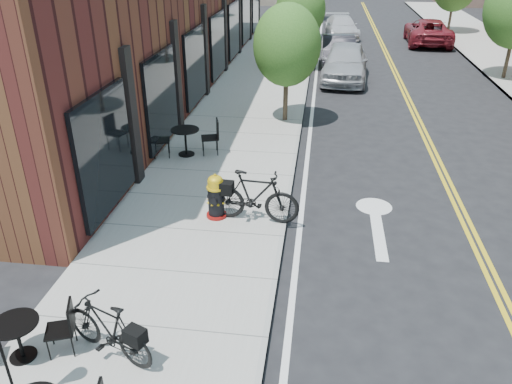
{
  "coord_description": "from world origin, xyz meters",
  "views": [
    {
      "loc": [
        0.59,
        -7.39,
        5.74
      ],
      "look_at": [
        -0.63,
        1.74,
        1.0
      ],
      "focal_mm": 35.0,
      "sensor_mm": 36.0,
      "label": 1
    }
  ],
  "objects_px": {
    "bicycle_left": "(108,329)",
    "bistro_set_b": "(17,335)",
    "parked_car_far": "(428,31)",
    "bistro_set_c": "(185,138)",
    "parked_car_a": "(345,62)",
    "parked_car_b": "(338,52)",
    "parked_car_c": "(342,27)",
    "fire_hydrant": "(216,197)",
    "bicycle_right": "(255,197)"
  },
  "relations": [
    {
      "from": "bicycle_left",
      "to": "bistro_set_b",
      "type": "relative_size",
      "value": 1.02
    },
    {
      "from": "bicycle_left",
      "to": "parked_car_far",
      "type": "distance_m",
      "value": 27.83
    },
    {
      "from": "bistro_set_c",
      "to": "parked_car_a",
      "type": "relative_size",
      "value": 0.4
    },
    {
      "from": "parked_car_b",
      "to": "parked_car_c",
      "type": "bearing_deg",
      "value": 86.11
    },
    {
      "from": "parked_car_far",
      "to": "bistro_set_b",
      "type": "bearing_deg",
      "value": 71.58
    },
    {
      "from": "parked_car_b",
      "to": "parked_car_c",
      "type": "xyz_separation_m",
      "value": [
        0.33,
        8.27,
        -0.09
      ]
    },
    {
      "from": "fire_hydrant",
      "to": "parked_car_c",
      "type": "bearing_deg",
      "value": 99.69
    },
    {
      "from": "bistro_set_b",
      "to": "fire_hydrant",
      "type": "bearing_deg",
      "value": 45.67
    },
    {
      "from": "parked_car_a",
      "to": "parked_car_b",
      "type": "height_order",
      "value": "parked_car_a"
    },
    {
      "from": "bicycle_left",
      "to": "parked_car_far",
      "type": "bearing_deg",
      "value": -176.01
    },
    {
      "from": "bicycle_left",
      "to": "parked_car_a",
      "type": "xyz_separation_m",
      "value": [
        3.84,
        17.16,
        0.19
      ]
    },
    {
      "from": "parked_car_a",
      "to": "bistro_set_b",
      "type": "bearing_deg",
      "value": -102.36
    },
    {
      "from": "parked_car_a",
      "to": "parked_car_b",
      "type": "relative_size",
      "value": 1.07
    },
    {
      "from": "bistro_set_b",
      "to": "parked_car_b",
      "type": "relative_size",
      "value": 0.36
    },
    {
      "from": "parked_car_b",
      "to": "parked_car_far",
      "type": "height_order",
      "value": "parked_car_b"
    },
    {
      "from": "parked_car_c",
      "to": "parked_car_far",
      "type": "xyz_separation_m",
      "value": [
        5.02,
        -1.58,
        0.09
      ]
    },
    {
      "from": "fire_hydrant",
      "to": "bicycle_left",
      "type": "bearing_deg",
      "value": -82.14
    },
    {
      "from": "bicycle_left",
      "to": "bistro_set_b",
      "type": "bearing_deg",
      "value": -57.43
    },
    {
      "from": "parked_car_far",
      "to": "fire_hydrant",
      "type": "bearing_deg",
      "value": 72.23
    },
    {
      "from": "bicycle_right",
      "to": "bistro_set_c",
      "type": "bearing_deg",
      "value": 39.96
    },
    {
      "from": "bistro_set_b",
      "to": "parked_car_b",
      "type": "distance_m",
      "value": 20.49
    },
    {
      "from": "parked_car_c",
      "to": "parked_car_far",
      "type": "relative_size",
      "value": 0.84
    },
    {
      "from": "bicycle_left",
      "to": "bicycle_right",
      "type": "relative_size",
      "value": 0.83
    },
    {
      "from": "bistro_set_c",
      "to": "fire_hydrant",
      "type": "bearing_deg",
      "value": -80.87
    },
    {
      "from": "parked_car_b",
      "to": "parked_car_far",
      "type": "bearing_deg",
      "value": 49.78
    },
    {
      "from": "parked_car_c",
      "to": "parked_car_a",
      "type": "bearing_deg",
      "value": -97.96
    },
    {
      "from": "bicycle_left",
      "to": "bistro_set_c",
      "type": "height_order",
      "value": "bistro_set_c"
    },
    {
      "from": "bicycle_left",
      "to": "bistro_set_c",
      "type": "bearing_deg",
      "value": -150.89
    },
    {
      "from": "bistro_set_b",
      "to": "parked_car_far",
      "type": "distance_m",
      "value": 28.49
    },
    {
      "from": "fire_hydrant",
      "to": "parked_car_a",
      "type": "height_order",
      "value": "parked_car_a"
    },
    {
      "from": "fire_hydrant",
      "to": "bistro_set_b",
      "type": "xyz_separation_m",
      "value": [
        -2.02,
        -4.52,
        -0.07
      ]
    },
    {
      "from": "bistro_set_c",
      "to": "parked_car_b",
      "type": "xyz_separation_m",
      "value": [
        4.43,
        12.0,
        0.11
      ]
    },
    {
      "from": "bicycle_left",
      "to": "bistro_set_c",
      "type": "relative_size",
      "value": 0.86
    },
    {
      "from": "fire_hydrant",
      "to": "bicycle_left",
      "type": "height_order",
      "value": "fire_hydrant"
    },
    {
      "from": "bistro_set_b",
      "to": "parked_car_b",
      "type": "xyz_separation_m",
      "value": [
        4.87,
        19.9,
        0.18
      ]
    },
    {
      "from": "bicycle_right",
      "to": "parked_car_b",
      "type": "height_order",
      "value": "parked_car_b"
    },
    {
      "from": "bicycle_left",
      "to": "parked_car_a",
      "type": "relative_size",
      "value": 0.35
    },
    {
      "from": "bicycle_right",
      "to": "bistro_set_b",
      "type": "xyz_separation_m",
      "value": [
        -2.89,
        -4.46,
        -0.17
      ]
    },
    {
      "from": "bicycle_right",
      "to": "bistro_set_c",
      "type": "distance_m",
      "value": 4.23
    },
    {
      "from": "bistro_set_b",
      "to": "parked_car_b",
      "type": "bearing_deg",
      "value": 56.0
    },
    {
      "from": "bistro_set_b",
      "to": "parked_car_a",
      "type": "relative_size",
      "value": 0.34
    },
    {
      "from": "parked_car_b",
      "to": "parked_car_c",
      "type": "distance_m",
      "value": 8.28
    },
    {
      "from": "parked_car_far",
      "to": "parked_car_a",
      "type": "bearing_deg",
      "value": 63.72
    },
    {
      "from": "parked_car_far",
      "to": "bicycle_left",
      "type": "bearing_deg",
      "value": 73.92
    },
    {
      "from": "parked_car_a",
      "to": "parked_car_c",
      "type": "height_order",
      "value": "parked_car_a"
    },
    {
      "from": "bicycle_right",
      "to": "parked_car_c",
      "type": "bearing_deg",
      "value": -1.08
    },
    {
      "from": "parked_car_c",
      "to": "parked_car_far",
      "type": "distance_m",
      "value": 5.26
    },
    {
      "from": "bistro_set_c",
      "to": "parked_car_far",
      "type": "distance_m",
      "value": 21.1
    },
    {
      "from": "parked_car_far",
      "to": "bicycle_right",
      "type": "bearing_deg",
      "value": 74.29
    },
    {
      "from": "bicycle_left",
      "to": "parked_car_b",
      "type": "xyz_separation_m",
      "value": [
        3.57,
        19.67,
        0.12
      ]
    }
  ]
}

